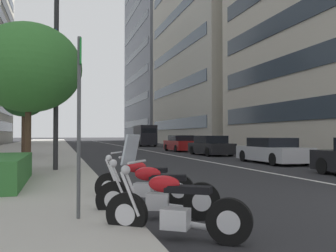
{
  "coord_description": "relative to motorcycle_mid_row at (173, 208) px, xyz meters",
  "views": [
    {
      "loc": [
        -4.88,
        7.78,
        1.46
      ],
      "look_at": [
        12.59,
        2.71,
        1.89
      ],
      "focal_mm": 39.97,
      "sensor_mm": 36.0,
      "label": 1
    }
  ],
  "objects": [
    {
      "name": "street_tree_by_lamp_post",
      "position": [
        19.25,
        3.65,
        3.28
      ],
      "size": [
        2.72,
        2.72,
        4.73
      ],
      "color": "#473323",
      "rests_on": "sidewalk_right_plaza"
    },
    {
      "name": "sidewalk_right_plaza",
      "position": [
        29.86,
        4.61,
        -0.36
      ],
      "size": [
        160.0,
        8.55,
        0.15
      ],
      "primitive_type": "cube",
      "color": "#B2ADA3",
      "rests_on": "ground"
    },
    {
      "name": "motorcycle_nearest_camera",
      "position": [
        1.3,
        -0.09,
        -0.02
      ],
      "size": [
        0.96,
        2.07,
        1.1
      ],
      "rotation": [
        0.0,
        0.0,
        1.2
      ],
      "color": "black",
      "rests_on": "ground"
    },
    {
      "name": "motorcycle_under_tarp",
      "position": [
        2.76,
        -0.17,
        -0.02
      ],
      "size": [
        1.14,
        1.96,
        1.1
      ],
      "rotation": [
        0.0,
        0.0,
        1.07
      ],
      "color": "black",
      "rests_on": "ground"
    },
    {
      "name": "office_tower_far_left_down_avenue",
      "position": [
        78.17,
        -24.88,
        24.33
      ],
      "size": [
        29.2,
        20.18,
        49.53
      ],
      "color": "gray",
      "rests_on": "ground"
    },
    {
      "name": "office_tower_near_left",
      "position": [
        47.58,
        -23.03,
        18.57
      ],
      "size": [
        27.6,
        16.47,
        38.0
      ],
      "color": "#B7B2A3",
      "rests_on": "ground"
    },
    {
      "name": "street_lamp_with_banners",
      "position": [
        9.68,
        1.32,
        4.35
      ],
      "size": [
        1.26,
        2.38,
        7.61
      ],
      "color": "#232326",
      "rests_on": "sidewalk_right_plaza"
    },
    {
      "name": "clipped_hedge_bed",
      "position": [
        5.78,
        2.94,
        0.09
      ],
      "size": [
        4.45,
        1.1,
        0.74
      ],
      "primitive_type": "cube",
      "color": "#337033",
      "rests_on": "sidewalk_right_plaza"
    },
    {
      "name": "delivery_van_ahead",
      "position": [
        42.28,
        -9.07,
        0.99
      ],
      "size": [
        5.9,
        2.3,
        2.67
      ],
      "rotation": [
        0.0,
        0.0,
        -0.04
      ],
      "color": "black",
      "rests_on": "ground"
    },
    {
      "name": "car_approaching_light",
      "position": [
        11.98,
        -8.99,
        0.18
      ],
      "size": [
        4.73,
        1.96,
        1.31
      ],
      "rotation": [
        0.0,
        0.0,
        -0.02
      ],
      "color": "#B7B7BC",
      "rests_on": "ground"
    },
    {
      "name": "lane_centre_stripe",
      "position": [
        34.86,
        -6.25,
        -0.43
      ],
      "size": [
        110.0,
        0.16,
        0.01
      ],
      "primitive_type": "cube",
      "color": "silver",
      "rests_on": "ground"
    },
    {
      "name": "parking_sign_by_curb",
      "position": [
        1.05,
        1.23,
        1.42
      ],
      "size": [
        0.32,
        0.06,
        2.87
      ],
      "color": "#47494C",
      "rests_on": "sidewalk_right_plaza"
    },
    {
      "name": "motorcycle_mid_row",
      "position": [
        0.0,
        0.0,
        0.0
      ],
      "size": [
        1.3,
        1.81,
        1.47
      ],
      "rotation": [
        0.0,
        0.0,
        0.96
      ],
      "color": "black",
      "rests_on": "ground"
    },
    {
      "name": "car_mid_block_traffic",
      "position": [
        26.47,
        -8.75,
        0.23
      ],
      "size": [
        4.29,
        1.97,
        1.42
      ],
      "rotation": [
        0.0,
        0.0,
        0.02
      ],
      "color": "maroon",
      "rests_on": "ground"
    },
    {
      "name": "car_lead_in_lane",
      "position": [
        19.81,
        -8.86,
        0.22
      ],
      "size": [
        4.37,
        2.0,
        1.4
      ],
      "rotation": [
        0.0,
        0.0,
        0.03
      ],
      "color": "black",
      "rests_on": "ground"
    },
    {
      "name": "street_tree_mid_sidewalk",
      "position": [
        9.46,
        2.63,
        3.47
      ],
      "size": [
        3.83,
        3.83,
        5.39
      ],
      "color": "#473323",
      "rests_on": "sidewalk_right_plaza"
    }
  ]
}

